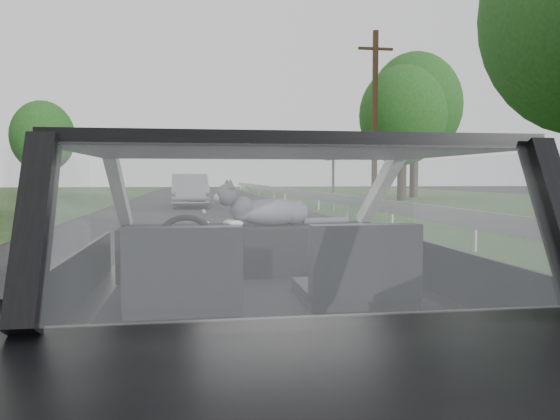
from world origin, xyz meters
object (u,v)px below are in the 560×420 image
object	(u,v)px
cat	(271,210)
other_car	(190,190)
utility_pole	(375,121)
highway_sign	(333,177)
subject_car	(265,290)

from	to	relation	value
cat	other_car	size ratio (longest dim) A/B	0.15
utility_pole	other_car	bearing A→B (deg)	158.33
other_car	highway_sign	xyz separation A→B (m)	(5.46, -3.65, 0.56)
subject_car	highway_sign	size ratio (longest dim) A/B	1.56
subject_car	other_car	xyz separation A→B (m)	(-0.54, 21.30, -0.01)
other_car	highway_sign	bearing A→B (deg)	-35.37
cat	highway_sign	world-z (taller)	highway_sign
cat	utility_pole	xyz separation A→B (m)	(6.69, 17.76, 2.45)
other_car	utility_pole	distance (m)	8.40
subject_car	highway_sign	xyz separation A→B (m)	(4.92, 17.65, 0.56)
utility_pole	cat	bearing A→B (deg)	-110.64
subject_car	utility_pole	size ratio (longest dim) A/B	0.56
cat	highway_sign	distance (m)	17.70
other_car	cat	bearing A→B (deg)	-89.82
highway_sign	subject_car	bearing A→B (deg)	-127.53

